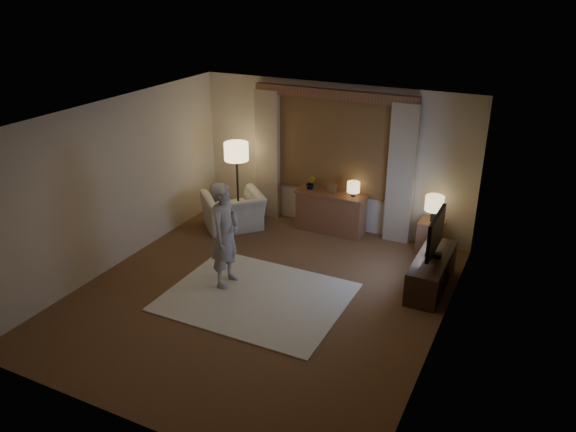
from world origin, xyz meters
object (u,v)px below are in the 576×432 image
Objects in this scene: sideboard at (331,213)px; armchair at (233,211)px; person at (225,235)px; tv_stand at (431,272)px; side_table at (431,237)px.

sideboard reaches higher than armchair.
tv_stand is at bearing -68.67° from person.
sideboard is 1.80m from side_table.
sideboard is 2.55m from person.
armchair is 2.07m from person.
sideboard is at bearing 178.40° from side_table.
sideboard is 0.86× the size of tv_stand.
sideboard is at bearing -18.71° from person.
side_table is 1.15m from tv_stand.
person reaches higher than tv_stand.
person is at bearing -105.61° from sideboard.
sideboard is at bearing 154.97° from armchair.
side_table is at bearing -49.35° from person.
armchair is 3.48m from side_table.
side_table is (3.42, 0.60, -0.05)m from armchair.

